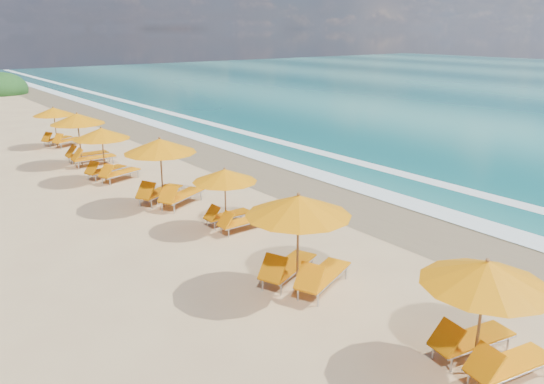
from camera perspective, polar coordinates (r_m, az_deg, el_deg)
The scene contains 10 objects.
ground at distance 17.04m, azimuth 0.00°, elevation -3.86°, with size 160.00×160.00×0.00m, color tan.
wet_sand at distance 19.58m, azimuth 9.35°, elevation -1.25°, with size 4.00×160.00×0.01m, color olive.
surf_foam at distance 21.55m, azimuth 14.32°, elevation 0.20°, with size 4.00×160.00×0.01m.
station_2 at distance 10.49m, azimuth 22.24°, elevation -11.50°, with size 2.79×2.66×2.32m.
station_3 at distance 12.66m, azimuth 3.22°, elevation -4.62°, with size 3.28×3.24×2.53m.
station_4 at distance 16.63m, azimuth -4.60°, elevation -0.26°, with size 2.22×2.05×2.05m.
station_5 at distance 19.11m, azimuth -11.45°, elevation 2.65°, with size 3.38×3.37×2.56m.
station_6 at distance 23.04m, azimuth -17.36°, elevation 4.31°, with size 2.95×2.89×2.32m.
station_7 at distance 26.18m, azimuth -19.63°, elevation 5.78°, with size 2.71×2.51×2.49m.
station_8 at distance 30.93m, azimuth -22.07°, elevation 6.81°, with size 2.87×2.86×2.18m.
Camera 1 is at (-9.64, -12.66, 6.11)m, focal length 35.00 mm.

